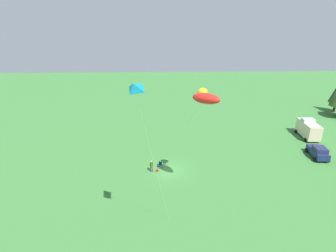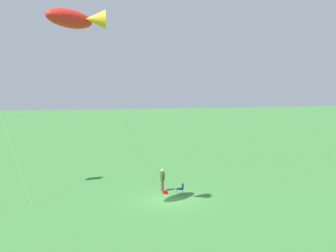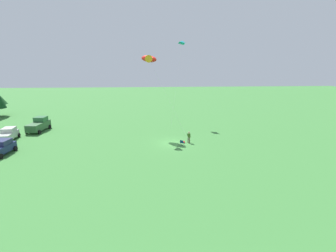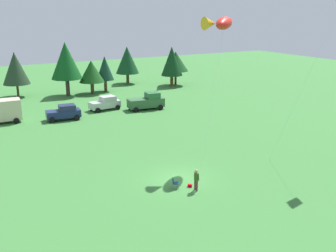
# 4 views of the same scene
# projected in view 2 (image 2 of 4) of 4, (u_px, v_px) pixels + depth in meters

# --- Properties ---
(ground_plane) EXTENTS (160.00, 160.00, 0.00)m
(ground_plane) POSITION_uv_depth(u_px,v_px,m) (169.00, 200.00, 33.47)
(ground_plane) COLOR #3A7836
(person_kite_flyer) EXTENTS (0.38, 0.60, 1.74)m
(person_kite_flyer) POSITION_uv_depth(u_px,v_px,m) (162.00, 178.00, 35.78)
(person_kite_flyer) COLOR #543132
(person_kite_flyer) RESTS_ON ground
(folding_chair) EXTENTS (0.63, 0.63, 0.82)m
(folding_chair) POSITION_uv_depth(u_px,v_px,m) (181.00, 188.00, 34.88)
(folding_chair) COLOR navy
(folding_chair) RESTS_ON ground
(backpack_on_grass) EXTENTS (0.38, 0.38, 0.22)m
(backpack_on_grass) POSITION_uv_depth(u_px,v_px,m) (165.00, 192.00, 35.14)
(backpack_on_grass) COLOR red
(backpack_on_grass) RESTS_ON ground
(kite_large_fish) EXTENTS (8.04, 7.63, 12.96)m
(kite_large_fish) POSITION_uv_depth(u_px,v_px,m) (76.00, 19.00, 27.68)
(kite_large_fish) COLOR red
(kite_large_fish) RESTS_ON ground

